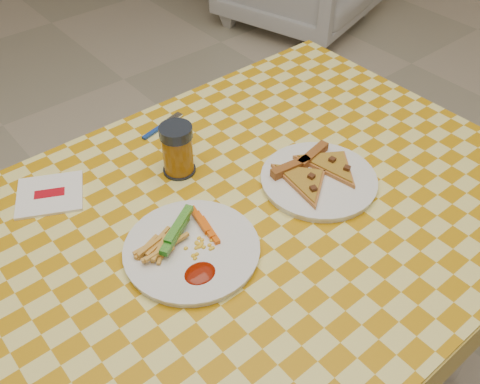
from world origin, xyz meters
The scene contains 8 objects.
table centered at (0.00, 0.00, 0.68)m, with size 1.28×0.88×0.76m.
plate_left centered at (-0.12, -0.01, 0.76)m, with size 0.25×0.25×0.01m, color white.
plate_right centered at (0.20, -0.03, 0.76)m, with size 0.24×0.24×0.01m, color white.
fries_veggies centered at (-0.13, 0.00, 0.78)m, with size 0.17×0.16×0.04m.
pizza_slices centered at (0.20, -0.01, 0.78)m, with size 0.22×0.20×0.02m.
drink_glass centered at (-0.01, 0.19, 0.81)m, with size 0.07×0.07×0.11m.
napkin centered at (-0.26, 0.30, 0.76)m, with size 0.17×0.17×0.01m.
fork centered at (0.06, 0.35, 0.76)m, with size 0.13×0.04×0.01m.
Camera 1 is at (-0.47, -0.57, 1.50)m, focal length 40.00 mm.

